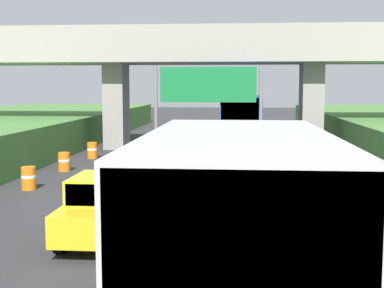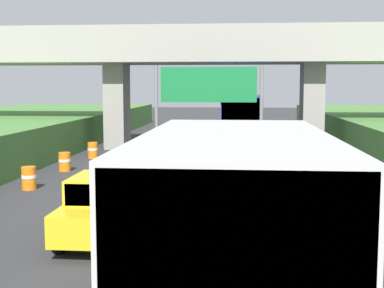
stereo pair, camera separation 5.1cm
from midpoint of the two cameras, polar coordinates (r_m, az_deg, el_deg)
lane_centre_stripe at (r=27.25m, az=1.45°, el=-2.22°), size 0.20×94.50×0.01m
overpass_bridge at (r=33.79m, az=2.17°, el=9.20°), size 40.00×4.80×7.65m
overhead_highway_sign at (r=28.71m, az=1.68°, el=5.78°), size 5.88×0.18×5.15m
truck_blue at (r=32.28m, az=5.22°, el=2.53°), size 2.44×7.30×3.44m
truck_black at (r=7.78m, az=4.73°, el=-9.39°), size 2.44×7.30×3.44m
car_yellow at (r=14.15m, az=-9.44°, el=-6.77°), size 1.86×4.10×1.72m
construction_barrel_3 at (r=21.61m, az=-17.28°, el=-3.52°), size 0.57×0.57×0.90m
construction_barrel_4 at (r=25.80m, az=-13.67°, el=-1.86°), size 0.57×0.57×0.90m
construction_barrel_5 at (r=30.02m, az=-10.76°, el=-0.66°), size 0.57×0.57×0.90m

